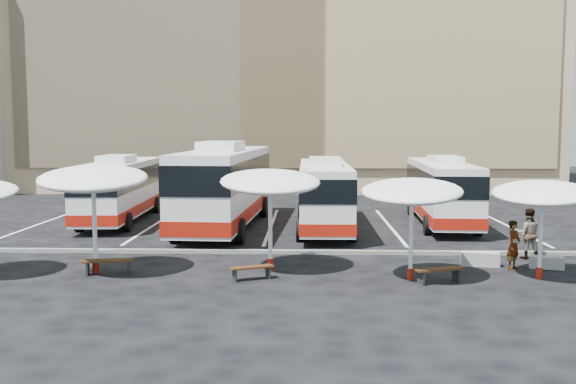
{
  "coord_description": "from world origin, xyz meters",
  "views": [
    {
      "loc": [
        1.84,
        -24.38,
        4.93
      ],
      "look_at": [
        1.0,
        3.0,
        2.2
      ],
      "focal_mm": 40.0,
      "sensor_mm": 36.0,
      "label": 1
    }
  ],
  "objects_px": {
    "bus_1": "(226,183)",
    "conc_bench_0": "(480,259)",
    "wood_bench_3": "(439,272)",
    "sunshade_4": "(542,193)",
    "sunshade_1": "(93,179)",
    "bus_0": "(122,187)",
    "sunshade_2": "(270,182)",
    "passenger_0": "(514,245)",
    "conc_bench_1": "(547,263)",
    "passenger_1": "(528,233)",
    "wood_bench_2": "(251,269)",
    "sunshade_3": "(412,192)",
    "bus_3": "(441,189)",
    "bus_2": "(324,192)",
    "wood_bench_1": "(108,263)"
  },
  "relations": [
    {
      "from": "bus_1",
      "to": "conc_bench_0",
      "type": "xyz_separation_m",
      "value": [
        10.27,
        -8.7,
        -1.95
      ]
    },
    {
      "from": "bus_1",
      "to": "wood_bench_3",
      "type": "bearing_deg",
      "value": -50.94
    },
    {
      "from": "sunshade_4",
      "to": "sunshade_1",
      "type": "bearing_deg",
      "value": 178.61
    },
    {
      "from": "bus_0",
      "to": "sunshade_2",
      "type": "relative_size",
      "value": 2.79
    },
    {
      "from": "passenger_0",
      "to": "conc_bench_1",
      "type": "bearing_deg",
      "value": -40.46
    },
    {
      "from": "bus_1",
      "to": "passenger_1",
      "type": "xyz_separation_m",
      "value": [
        12.42,
        -7.31,
        -1.24
      ]
    },
    {
      "from": "bus_1",
      "to": "wood_bench_2",
      "type": "height_order",
      "value": "bus_1"
    },
    {
      "from": "sunshade_3",
      "to": "conc_bench_1",
      "type": "xyz_separation_m",
      "value": [
        5.07,
        1.83,
        -2.68
      ]
    },
    {
      "from": "sunshade_1",
      "to": "sunshade_3",
      "type": "relative_size",
      "value": 1.08
    },
    {
      "from": "bus_3",
      "to": "sunshade_2",
      "type": "bearing_deg",
      "value": -123.28
    },
    {
      "from": "wood_bench_3",
      "to": "wood_bench_2",
      "type": "bearing_deg",
      "value": 177.23
    },
    {
      "from": "conc_bench_0",
      "to": "wood_bench_2",
      "type": "bearing_deg",
      "value": -163.73
    },
    {
      "from": "bus_3",
      "to": "wood_bench_3",
      "type": "height_order",
      "value": "bus_3"
    },
    {
      "from": "wood_bench_3",
      "to": "passenger_1",
      "type": "height_order",
      "value": "passenger_1"
    },
    {
      "from": "sunshade_1",
      "to": "wood_bench_2",
      "type": "relative_size",
      "value": 2.89
    },
    {
      "from": "bus_2",
      "to": "wood_bench_1",
      "type": "xyz_separation_m",
      "value": [
        -7.55,
        -10.28,
        -1.42
      ]
    },
    {
      "from": "sunshade_2",
      "to": "conc_bench_1",
      "type": "xyz_separation_m",
      "value": [
        9.72,
        0.53,
        -2.86
      ]
    },
    {
      "from": "sunshade_3",
      "to": "sunshade_2",
      "type": "bearing_deg",
      "value": 164.37
    },
    {
      "from": "wood_bench_1",
      "to": "sunshade_2",
      "type": "bearing_deg",
      "value": 8.91
    },
    {
      "from": "wood_bench_1",
      "to": "conc_bench_1",
      "type": "relative_size",
      "value": 1.5
    },
    {
      "from": "bus_3",
      "to": "conc_bench_0",
      "type": "bearing_deg",
      "value": -91.14
    },
    {
      "from": "bus_1",
      "to": "sunshade_2",
      "type": "height_order",
      "value": "bus_1"
    },
    {
      "from": "sunshade_3",
      "to": "conc_bench_0",
      "type": "xyz_separation_m",
      "value": [
        2.84,
        2.2,
        -2.64
      ]
    },
    {
      "from": "bus_3",
      "to": "passenger_1",
      "type": "height_order",
      "value": "bus_3"
    },
    {
      "from": "sunshade_2",
      "to": "conc_bench_0",
      "type": "bearing_deg",
      "value": 6.86
    },
    {
      "from": "bus_0",
      "to": "sunshade_3",
      "type": "bearing_deg",
      "value": -46.78
    },
    {
      "from": "passenger_1",
      "to": "sunshade_1",
      "type": "bearing_deg",
      "value": 16.67
    },
    {
      "from": "bus_1",
      "to": "bus_3",
      "type": "relative_size",
      "value": 1.21
    },
    {
      "from": "bus_1",
      "to": "conc_bench_0",
      "type": "bearing_deg",
      "value": -37.33
    },
    {
      "from": "conc_bench_1",
      "to": "bus_2",
      "type": "bearing_deg",
      "value": 130.63
    },
    {
      "from": "sunshade_3",
      "to": "passenger_1",
      "type": "distance_m",
      "value": 6.45
    },
    {
      "from": "bus_2",
      "to": "sunshade_4",
      "type": "height_order",
      "value": "bus_2"
    },
    {
      "from": "bus_3",
      "to": "wood_bench_3",
      "type": "relative_size",
      "value": 6.89
    },
    {
      "from": "bus_3",
      "to": "sunshade_4",
      "type": "bearing_deg",
      "value": -83.89
    },
    {
      "from": "sunshade_1",
      "to": "sunshade_2",
      "type": "xyz_separation_m",
      "value": [
        5.94,
        0.65,
        -0.15
      ]
    },
    {
      "from": "sunshade_2",
      "to": "sunshade_4",
      "type": "height_order",
      "value": "sunshade_2"
    },
    {
      "from": "sunshade_2",
      "to": "wood_bench_2",
      "type": "height_order",
      "value": "sunshade_2"
    },
    {
      "from": "sunshade_2",
      "to": "wood_bench_1",
      "type": "bearing_deg",
      "value": -171.09
    },
    {
      "from": "sunshade_1",
      "to": "passenger_0",
      "type": "distance_m",
      "value": 14.68
    },
    {
      "from": "sunshade_3",
      "to": "passenger_1",
      "type": "bearing_deg",
      "value": 35.75
    },
    {
      "from": "sunshade_1",
      "to": "sunshade_4",
      "type": "bearing_deg",
      "value": -1.39
    },
    {
      "from": "wood_bench_3",
      "to": "passenger_0",
      "type": "bearing_deg",
      "value": 35.03
    },
    {
      "from": "bus_0",
      "to": "wood_bench_3",
      "type": "distance_m",
      "value": 19.6
    },
    {
      "from": "conc_bench_1",
      "to": "passenger_1",
      "type": "distance_m",
      "value": 1.91
    },
    {
      "from": "wood_bench_3",
      "to": "conc_bench_1",
      "type": "distance_m",
      "value": 4.8
    },
    {
      "from": "sunshade_4",
      "to": "conc_bench_1",
      "type": "height_order",
      "value": "sunshade_4"
    },
    {
      "from": "wood_bench_2",
      "to": "wood_bench_3",
      "type": "height_order",
      "value": "wood_bench_3"
    },
    {
      "from": "sunshade_1",
      "to": "sunshade_4",
      "type": "distance_m",
      "value": 14.86
    },
    {
      "from": "bus_0",
      "to": "conc_bench_0",
      "type": "xyz_separation_m",
      "value": [
        16.11,
        -10.89,
        -1.56
      ]
    },
    {
      "from": "bus_3",
      "to": "passenger_0",
      "type": "height_order",
      "value": "bus_3"
    }
  ]
}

